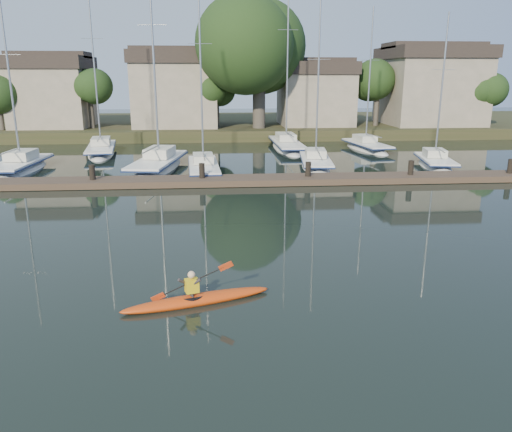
{
  "coord_description": "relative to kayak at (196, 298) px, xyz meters",
  "views": [
    {
      "loc": [
        -2.18,
        -13.6,
        5.91
      ],
      "look_at": [
        -0.85,
        3.02,
        1.2
      ],
      "focal_mm": 35.0,
      "sensor_mm": 36.0,
      "label": 1
    }
  ],
  "objects": [
    {
      "name": "kayak",
      "position": [
        0.0,
        0.0,
        0.0
      ],
      "size": [
        4.09,
        1.72,
        1.31
      ],
      "rotation": [
        0.0,
        0.0,
        0.29
      ],
      "color": "#CB500F",
      "rests_on": "ground"
    },
    {
      "name": "sailboat_0",
      "position": [
        -11.97,
        20.32,
        -0.36
      ],
      "size": [
        2.52,
        7.94,
        12.47
      ],
      "rotation": [
        0.0,
        0.0,
        -0.04
      ],
      "color": "white",
      "rests_on": "ground"
    },
    {
      "name": "sailboat_6",
      "position": [
        6.49,
        28.94,
        -0.35
      ],
      "size": [
        2.28,
        10.14,
        16.08
      ],
      "rotation": [
        0.0,
        0.0,
        0.02
      ],
      "color": "white",
      "rests_on": "ground"
    },
    {
      "name": "sailboat_3",
      "position": [
        7.27,
        20.38,
        -0.34
      ],
      "size": [
        2.83,
        7.61,
        11.99
      ],
      "rotation": [
        0.0,
        0.0,
        -0.12
      ],
      "color": "white",
      "rests_on": "ground"
    },
    {
      "name": "ground",
      "position": [
        2.8,
        1.24,
        -0.16
      ],
      "size": [
        160.0,
        160.0,
        0.0
      ],
      "primitive_type": "plane",
      "color": "black",
      "rests_on": "ground"
    },
    {
      "name": "sailboat_4",
      "position": [
        15.34,
        19.9,
        -0.34
      ],
      "size": [
        3.13,
        6.7,
        10.96
      ],
      "rotation": [
        0.0,
        0.0,
        -0.19
      ],
      "color": "white",
      "rests_on": "ground"
    },
    {
      "name": "sailboat_7",
      "position": [
        13.01,
        27.94,
        -0.34
      ],
      "size": [
        3.01,
        7.82,
        12.29
      ],
      "rotation": [
        0.0,
        0.0,
        0.13
      ],
      "color": "white",
      "rests_on": "ground"
    },
    {
      "name": "sailboat_1",
      "position": [
        -3.2,
        20.39,
        -0.37
      ],
      "size": [
        3.79,
        9.66,
        15.39
      ],
      "rotation": [
        0.0,
        0.0,
        -0.16
      ],
      "color": "white",
      "rests_on": "ground"
    },
    {
      "name": "dock",
      "position": [
        2.8,
        15.24,
        0.04
      ],
      "size": [
        34.0,
        2.0,
        1.8
      ],
      "color": "#4C362B",
      "rests_on": "ground"
    },
    {
      "name": "sailboat_5",
      "position": [
        -8.38,
        27.49,
        -0.34
      ],
      "size": [
        3.42,
        9.1,
        14.71
      ],
      "rotation": [
        0.0,
        0.0,
        0.16
      ],
      "color": "white",
      "rests_on": "ground"
    },
    {
      "name": "sailboat_2",
      "position": [
        -0.2,
        18.97,
        -0.33
      ],
      "size": [
        2.33,
        8.13,
        13.3
      ],
      "rotation": [
        0.0,
        0.0,
        0.06
      ],
      "color": "white",
      "rests_on": "ground"
    },
    {
      "name": "shore",
      "position": [
        4.41,
        41.53,
        3.07
      ],
      "size": [
        90.0,
        25.25,
        12.75
      ],
      "color": "#282F17",
      "rests_on": "ground"
    }
  ]
}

